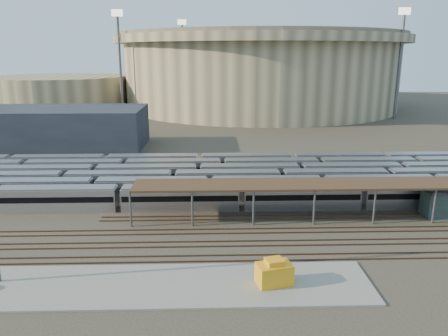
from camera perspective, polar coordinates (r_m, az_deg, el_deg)
name	(u,v)px	position (r m, az deg, el deg)	size (l,w,h in m)	color
ground	(188,229)	(61.02, -4.71, -8.00)	(420.00, 420.00, 0.00)	#383026
apron	(133,286)	(48.14, -11.78, -14.80)	(50.00, 9.00, 0.20)	gray
subway_trains	(207,179)	(77.78, -2.25, -1.45)	(123.17, 23.90, 3.60)	#A5A5A9
inspection_shed	(340,185)	(65.71, 14.92, -2.15)	(60.30, 6.00, 5.30)	#525357
empty_tracks	(186,244)	(56.42, -4.97, -9.89)	(170.00, 9.62, 0.18)	#4C3323
stadium	(260,69)	(197.46, 4.69, 12.79)	(124.00, 124.00, 32.50)	tan
secondary_arena	(59,93)	(197.29, -20.72, 9.13)	(56.00, 56.00, 14.00)	tan
service_building	(61,128)	(119.00, -20.55, 4.94)	(42.00, 20.00, 10.00)	#1E232D
floodlight_0	(120,60)	(169.44, -13.44, 13.51)	(4.00, 1.00, 38.40)	#525357
floodlight_2	(400,61)	(169.82, 21.97, 12.86)	(4.00, 1.00, 38.40)	#525357
floodlight_3	(183,58)	(216.55, -5.42, 14.06)	(4.00, 1.00, 38.40)	#525357
yellow_equipment	(274,274)	(47.11, 6.57, -13.57)	(3.58, 2.24, 2.24)	orange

